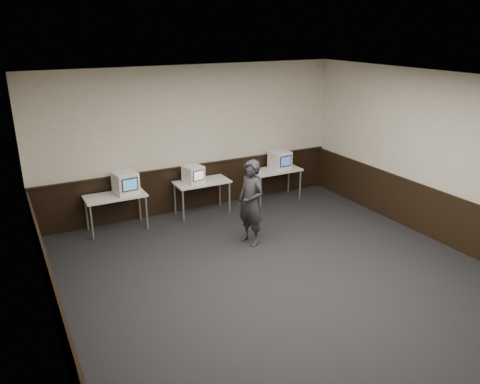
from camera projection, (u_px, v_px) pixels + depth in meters
name	position (u px, v px, depth m)	size (l,w,h in m)	color
floor	(293.00, 288.00, 7.48)	(8.00, 8.00, 0.00)	black
ceiling	(302.00, 85.00, 6.41)	(8.00, 8.00, 0.00)	white
back_wall	(194.00, 139.00, 10.27)	(7.00, 7.00, 0.00)	beige
left_wall	(46.00, 243.00, 5.40)	(8.00, 8.00, 0.00)	beige
right_wall	(457.00, 164.00, 8.49)	(8.00, 8.00, 0.00)	beige
wainscot_back	(195.00, 187.00, 10.62)	(6.98, 0.04, 1.00)	black
wainscot_left	(61.00, 323.00, 5.78)	(0.04, 7.98, 1.00)	black
wainscot_right	(447.00, 219.00, 8.85)	(0.04, 7.98, 1.00)	black
wainscot_rail	(195.00, 165.00, 10.43)	(6.98, 0.06, 0.04)	black
desk_left	(115.00, 198.00, 9.41)	(1.20, 0.60, 0.75)	silver
desk_center	(202.00, 184.00, 10.25)	(1.20, 0.60, 0.75)	silver
desk_right	(275.00, 172.00, 11.09)	(1.20, 0.60, 0.75)	silver
emac_left	(126.00, 183.00, 9.43)	(0.49, 0.52, 0.44)	white
emac_center	(193.00, 174.00, 10.08)	(0.45, 0.46, 0.37)	white
emac_right	(280.00, 160.00, 11.06)	(0.46, 0.49, 0.42)	white
person	(251.00, 203.00, 8.77)	(0.60, 0.39, 1.65)	#26252B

